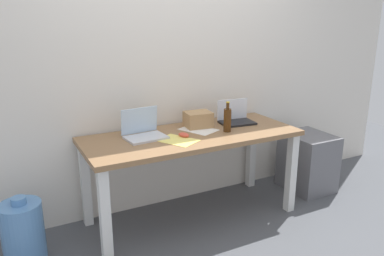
{
  "coord_description": "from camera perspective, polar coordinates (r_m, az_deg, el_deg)",
  "views": [
    {
      "loc": [
        -1.38,
        -2.65,
        1.68
      ],
      "look_at": [
        0.0,
        0.0,
        0.8
      ],
      "focal_mm": 36.02,
      "sensor_mm": 36.0,
      "label": 1
    }
  ],
  "objects": [
    {
      "name": "water_cooler_jug",
      "position": [
        3.04,
        -23.77,
        -13.8
      ],
      "size": [
        0.29,
        0.29,
        0.48
      ],
      "color": "#598CC6",
      "rests_on": "ground"
    },
    {
      "name": "desk",
      "position": [
        3.16,
        0.0,
        -2.64
      ],
      "size": [
        1.76,
        0.71,
        0.75
      ],
      "color": "olive",
      "rests_on": "ground"
    },
    {
      "name": "cardboard_box",
      "position": [
        3.3,
        0.9,
        1.26
      ],
      "size": [
        0.24,
        0.2,
        0.13
      ],
      "primitive_type": "cube",
      "rotation": [
        0.0,
        0.0,
        -0.11
      ],
      "color": "tan",
      "rests_on": "desk"
    },
    {
      "name": "paper_yellow_folder",
      "position": [
        2.96,
        -2.16,
        -1.84
      ],
      "size": [
        0.33,
        0.36,
        0.0
      ],
      "primitive_type": "cube",
      "rotation": [
        0.0,
        0.0,
        0.5
      ],
      "color": "#F4E06B",
      "rests_on": "desk"
    },
    {
      "name": "paper_sheet_near_back",
      "position": [
        3.24,
        0.98,
        -0.24
      ],
      "size": [
        0.31,
        0.35,
        0.0
      ],
      "primitive_type": "cube",
      "rotation": [
        0.0,
        0.0,
        0.4
      ],
      "color": "white",
      "rests_on": "desk"
    },
    {
      "name": "laptop_left",
      "position": [
        3.04,
        -7.17,
        -0.52
      ],
      "size": [
        0.33,
        0.26,
        0.23
      ],
      "color": "silver",
      "rests_on": "desk"
    },
    {
      "name": "back_wall",
      "position": [
        3.38,
        -3.29,
        9.95
      ],
      "size": [
        5.2,
        0.08,
        2.6
      ],
      "primitive_type": "cube",
      "color": "silver",
      "rests_on": "ground"
    },
    {
      "name": "ground_plane",
      "position": [
        3.42,
        0.0,
        -12.95
      ],
      "size": [
        8.0,
        8.0,
        0.0
      ],
      "primitive_type": "plane",
      "color": "#515459"
    },
    {
      "name": "filing_cabinet",
      "position": [
        3.99,
        16.73,
        -4.81
      ],
      "size": [
        0.4,
        0.48,
        0.56
      ],
      "primitive_type": "cube",
      "color": "slate",
      "rests_on": "ground"
    },
    {
      "name": "computer_mouse",
      "position": [
        3.04,
        -1.22,
        -1.02
      ],
      "size": [
        0.09,
        0.11,
        0.03
      ],
      "primitive_type": "ellipsoid",
      "rotation": [
        0.0,
        0.0,
        0.37
      ],
      "color": "#D84C38",
      "rests_on": "desk"
    },
    {
      "name": "laptop_right",
      "position": [
        3.46,
        6.46,
        1.48
      ],
      "size": [
        0.32,
        0.24,
        0.2
      ],
      "color": "black",
      "rests_on": "desk"
    },
    {
      "name": "beer_bottle",
      "position": [
        3.18,
        5.26,
        1.27
      ],
      "size": [
        0.06,
        0.06,
        0.25
      ],
      "color": "#47280F",
      "rests_on": "desk"
    }
  ]
}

